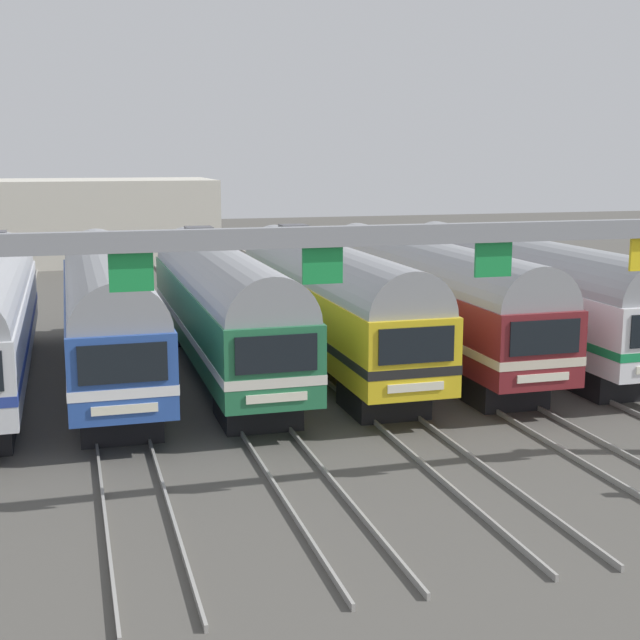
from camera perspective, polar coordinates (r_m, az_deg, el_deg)
The scene contains 9 objects.
ground_plane at distance 33.60m, azimuth -2.90°, elevation -3.20°, with size 160.00×160.00×0.00m, color #4C4944.
track_bed at distance 49.99m, azimuth -7.30°, elevation 1.36°, with size 21.78×70.00×0.15m.
commuter_train_blue at distance 32.27m, azimuth -13.52°, elevation 0.81°, with size 2.88×18.06×4.77m.
commuter_train_green at distance 32.68m, azimuth -6.41°, elevation 1.16°, with size 2.88×18.06×5.05m.
commuter_train_yellow at distance 33.57m, azimuth 0.44°, elevation 1.48°, with size 2.88×18.06×5.05m.
commuter_train_maroon at distance 34.91m, azimuth 6.84°, elevation 1.75°, with size 2.88×18.06×4.77m.
commuter_train_white at distance 36.66m, azimuth 12.70°, elevation 1.99°, with size 2.88×18.06×4.77m.
catenary_gantry at distance 19.89m, azimuth 5.79°, elevation 2.89°, with size 25.52×0.44×6.97m.
maintenance_building at distance 69.63m, azimuth -19.27°, elevation 5.93°, with size 29.75×10.00×6.17m, color beige.
Camera 1 is at (-7.30, -31.81, 7.98)m, focal length 49.91 mm.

